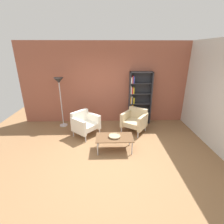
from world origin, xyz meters
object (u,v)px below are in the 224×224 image
coffee_table_low (115,138)px  armchair_by_bookshelf (135,120)px  floor_lamp_torchiere (59,86)px  bookshelf_tall (138,99)px  armchair_spare_guest (85,123)px  decorative_bowl (115,136)px

coffee_table_low → armchair_by_bookshelf: armchair_by_bookshelf is taller
armchair_by_bookshelf → floor_lamp_torchiere: size_ratio=0.54×
bookshelf_tall → armchair_spare_guest: (-1.85, -0.97, -0.50)m
bookshelf_tall → decorative_bowl: size_ratio=5.94×
bookshelf_tall → decorative_bowl: 2.14m
decorative_bowl → bookshelf_tall: bearing=63.3°
armchair_spare_guest → floor_lamp_torchiere: 1.55m
coffee_table_low → armchair_by_bookshelf: size_ratio=1.06×
armchair_spare_guest → bookshelf_tall: bearing=-21.0°
coffee_table_low → armchair_by_bookshelf: bearing=56.5°
armchair_spare_guest → coffee_table_low: bearing=-93.1°
armchair_spare_guest → floor_lamp_torchiere: (-0.89, 0.75, 1.03)m
armchair_by_bookshelf → decorative_bowl: bearing=-87.8°
bookshelf_tall → coffee_table_low: 2.16m
bookshelf_tall → coffee_table_low: size_ratio=1.90×
coffee_table_low → armchair_by_bookshelf: (0.73, 1.10, 0.05)m
decorative_bowl → armchair_spare_guest: armchair_spare_guest is taller
decorative_bowl → armchair_by_bookshelf: (0.73, 1.10, -0.02)m
armchair_by_bookshelf → armchair_spare_guest: bearing=-137.2°
armchair_spare_guest → floor_lamp_torchiere: floor_lamp_torchiere is taller
bookshelf_tall → decorative_bowl: bookshelf_tall is taller
coffee_table_low → decorative_bowl: size_ratio=3.12×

